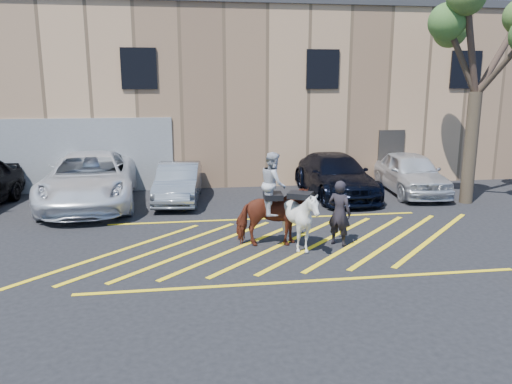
{
  "coord_description": "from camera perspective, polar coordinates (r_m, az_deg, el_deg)",
  "views": [
    {
      "loc": [
        -2.48,
        -12.41,
        4.12
      ],
      "look_at": [
        -0.62,
        0.2,
        1.3
      ],
      "focal_mm": 35.0,
      "sensor_mm": 36.0,
      "label": 1
    }
  ],
  "objects": [
    {
      "name": "car_silver_sedan",
      "position": [
        17.69,
        -8.83,
        1.07
      ],
      "size": [
        1.79,
        4.16,
        1.33
      ],
      "primitive_type": "imported",
      "rotation": [
        0.0,
        0.0,
        -0.1
      ],
      "color": "gray",
      "rests_on": "ground"
    },
    {
      "name": "saddled_white",
      "position": [
        12.37,
        5.03,
        -3.13
      ],
      "size": [
        1.81,
        1.88,
        1.59
      ],
      "color": "silver",
      "rests_on": "ground"
    },
    {
      "name": "mounted_bay",
      "position": [
        12.61,
        1.95,
        -1.94
      ],
      "size": [
        1.88,
        0.94,
        2.43
      ],
      "color": "maroon",
      "rests_on": "ground"
    },
    {
      "name": "tree",
      "position": [
        18.51,
        24.32,
        16.29
      ],
      "size": [
        3.99,
        4.37,
        7.31
      ],
      "color": "#4C3F2E",
      "rests_on": "ground"
    },
    {
      "name": "warehouse",
      "position": [
        24.53,
        -2.67,
        11.37
      ],
      "size": [
        32.42,
        10.2,
        7.3
      ],
      "color": "tan",
      "rests_on": "ground"
    },
    {
      "name": "car_white_suv",
      "position": [
        19.66,
        17.24,
        2.11
      ],
      "size": [
        2.22,
        4.68,
        1.54
      ],
      "primitive_type": "imported",
      "rotation": [
        0.0,
        0.0,
        -0.09
      ],
      "color": "silver",
      "rests_on": "ground"
    },
    {
      "name": "hatching_zone",
      "position": [
        13.03,
        3.04,
        -5.95
      ],
      "size": [
        12.6,
        5.12,
        0.01
      ],
      "color": "yellow",
      "rests_on": "ground"
    },
    {
      "name": "car_blue_suv",
      "position": [
        18.61,
        9.04,
        1.89
      ],
      "size": [
        2.27,
        5.23,
        1.5
      ],
      "primitive_type": "imported",
      "rotation": [
        0.0,
        0.0,
        0.03
      ],
      "color": "black",
      "rests_on": "ground"
    },
    {
      "name": "ground",
      "position": [
        13.31,
        2.79,
        -5.57
      ],
      "size": [
        90.0,
        90.0,
        0.0
      ],
      "primitive_type": "plane",
      "color": "black",
      "rests_on": "ground"
    },
    {
      "name": "car_white_pickup",
      "position": [
        17.88,
        -18.44,
        1.4
      ],
      "size": [
        3.29,
        6.5,
        1.76
      ],
      "primitive_type": "imported",
      "rotation": [
        0.0,
        0.0,
        0.06
      ],
      "color": "white",
      "rests_on": "ground"
    },
    {
      "name": "handler",
      "position": [
        12.91,
        9.51,
        -2.39
      ],
      "size": [
        0.73,
        0.72,
        1.69
      ],
      "primitive_type": "imported",
      "rotation": [
        0.0,
        0.0,
        2.4
      ],
      "color": "black",
      "rests_on": "ground"
    }
  ]
}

